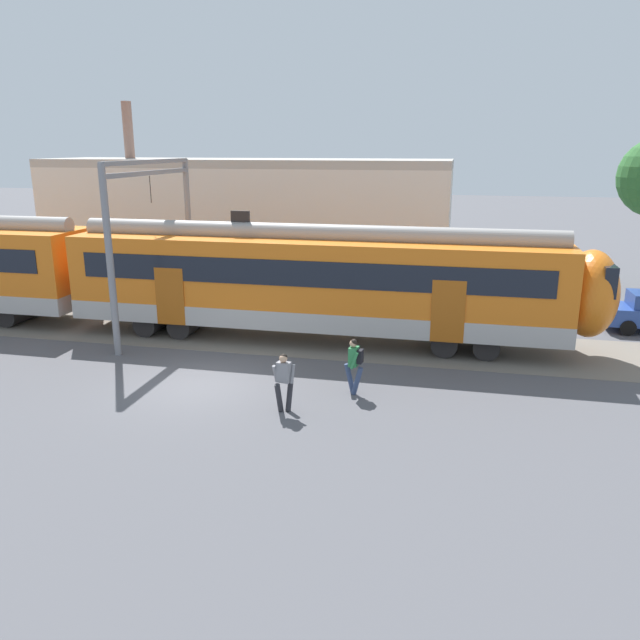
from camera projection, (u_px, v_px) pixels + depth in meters
The scene contains 6 objects.
ground_plane at pixel (199, 385), 18.97m from camera, with size 160.00×160.00×0.00m, color #515156.
track_bed at pixel (54, 322), 25.74m from camera, with size 80.00×4.40×0.01m, color slate.
pedestrian_grey at pixel (284, 378), 16.82m from camera, with size 0.59×0.62×1.67m.
pedestrian_green at pixel (354, 361), 18.06m from camera, with size 0.62×0.58×1.67m.
catenary_gantry at pixel (153, 220), 23.58m from camera, with size 0.24×6.64×6.53m.
background_building at pixel (245, 223), 31.76m from camera, with size 20.44×5.00×9.20m.
Camera 1 is at (7.45, -16.51, 7.00)m, focal length 35.00 mm.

